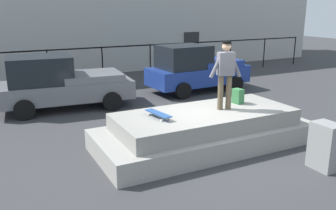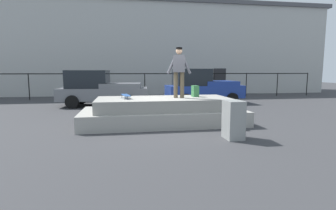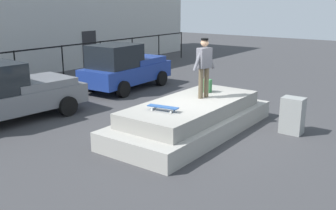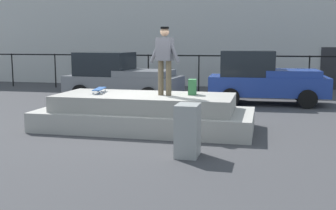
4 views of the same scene
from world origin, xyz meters
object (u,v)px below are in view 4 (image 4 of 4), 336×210
at_px(car_grey_pickup_near, 119,77).
at_px(car_blue_pickup_mid, 263,78).
at_px(skateboarder, 165,56).
at_px(skateboard, 99,89).
at_px(backpack, 192,87).
at_px(utility_box, 188,130).

height_order(car_grey_pickup_near, car_blue_pickup_mid, car_blue_pickup_mid).
bearing_deg(skateboarder, skateboard, 176.86).
bearing_deg(car_blue_pickup_mid, car_grey_pickup_near, -178.35).
xyz_separation_m(skateboarder, car_grey_pickup_near, (-3.08, 5.16, -0.97)).
xyz_separation_m(skateboard, car_grey_pickup_near, (-1.27, 5.06, -0.09)).
bearing_deg(backpack, car_blue_pickup_mid, -24.84).
distance_m(skateboard, backpack, 2.47).
distance_m(skateboarder, utility_box, 2.86).
xyz_separation_m(skateboarder, backpack, (0.66, 0.29, -0.79)).
bearing_deg(backpack, skateboarder, 108.07).
distance_m(skateboard, car_grey_pickup_near, 5.22).
relative_size(skateboard, car_grey_pickup_near, 0.19).
height_order(backpack, car_blue_pickup_mid, car_blue_pickup_mid).
height_order(skateboarder, car_grey_pickup_near, skateboarder).
bearing_deg(car_grey_pickup_near, car_blue_pickup_mid, 1.65).
distance_m(skateboard, utility_box, 3.73).
distance_m(car_blue_pickup_mid, utility_box, 7.75).
bearing_deg(utility_box, backpack, 97.95).
distance_m(backpack, utility_box, 2.67).
distance_m(backpack, car_blue_pickup_mid, 5.33).
bearing_deg(car_blue_pickup_mid, skateboard, -128.84).
relative_size(skateboarder, car_blue_pickup_mid, 0.40).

